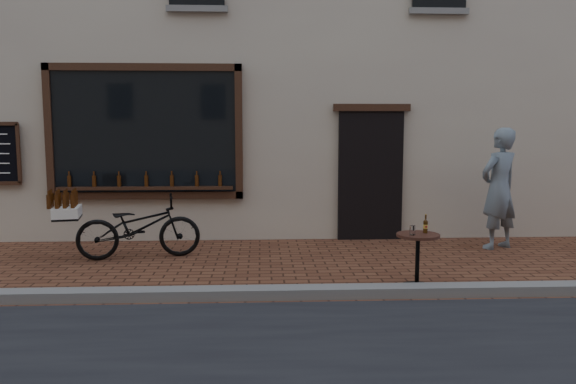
{
  "coord_description": "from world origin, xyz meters",
  "views": [
    {
      "loc": [
        0.03,
        -6.03,
        1.96
      ],
      "look_at": [
        0.38,
        1.2,
        1.1
      ],
      "focal_mm": 35.0,
      "sensor_mm": 36.0,
      "label": 1
    }
  ],
  "objects": [
    {
      "name": "ground",
      "position": [
        0.0,
        0.0,
        0.0
      ],
      "size": [
        90.0,
        90.0,
        0.0
      ],
      "primitive_type": "plane",
      "color": "#562D1B",
      "rests_on": "ground"
    },
    {
      "name": "kerb",
      "position": [
        0.0,
        0.2,
        0.06
      ],
      "size": [
        90.0,
        0.25,
        0.12
      ],
      "primitive_type": "cube",
      "color": "slate",
      "rests_on": "ground"
    },
    {
      "name": "cargo_bicycle",
      "position": [
        -1.82,
        2.23,
        0.48
      ],
      "size": [
        2.15,
        0.95,
        1.0
      ],
      "rotation": [
        0.0,
        0.0,
        1.76
      ],
      "color": "black",
      "rests_on": "ground"
    },
    {
      "name": "bistro_table",
      "position": [
        1.92,
        0.53,
        0.47
      ],
      "size": [
        0.52,
        0.52,
        0.89
      ],
      "color": "black",
      "rests_on": "ground"
    },
    {
      "name": "pedestrian",
      "position": [
        3.8,
        2.64,
        0.96
      ],
      "size": [
        0.84,
        0.73,
        1.93
      ],
      "primitive_type": "imported",
      "rotation": [
        0.0,
        0.0,
        3.6
      ],
      "color": "slate",
      "rests_on": "ground"
    }
  ]
}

